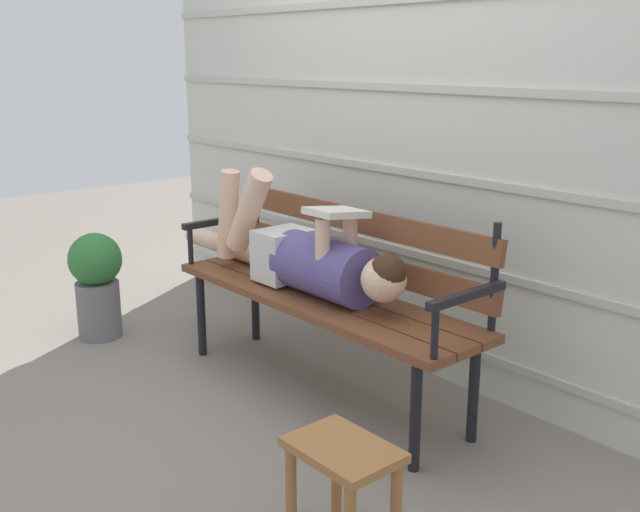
{
  "coord_description": "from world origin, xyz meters",
  "views": [
    {
      "loc": [
        2.44,
        -1.97,
        1.52
      ],
      "look_at": [
        0.0,
        0.12,
        0.66
      ],
      "focal_mm": 41.96,
      "sensor_mm": 36.0,
      "label": 1
    }
  ],
  "objects_px": {
    "park_bench": "(331,283)",
    "footstool": "(343,472)",
    "potted_plant": "(97,281)",
    "reclining_person": "(304,256)"
  },
  "relations": [
    {
      "from": "park_bench",
      "to": "footstool",
      "type": "distance_m",
      "value": 1.23
    },
    {
      "from": "park_bench",
      "to": "potted_plant",
      "type": "relative_size",
      "value": 2.87
    },
    {
      "from": "park_bench",
      "to": "reclining_person",
      "type": "height_order",
      "value": "reclining_person"
    },
    {
      "from": "reclining_person",
      "to": "footstool",
      "type": "bearing_deg",
      "value": -34.05
    },
    {
      "from": "potted_plant",
      "to": "reclining_person",
      "type": "bearing_deg",
      "value": 20.62
    },
    {
      "from": "reclining_person",
      "to": "potted_plant",
      "type": "distance_m",
      "value": 1.36
    },
    {
      "from": "reclining_person",
      "to": "footstool",
      "type": "height_order",
      "value": "reclining_person"
    },
    {
      "from": "reclining_person",
      "to": "park_bench",
      "type": "bearing_deg",
      "value": 31.96
    },
    {
      "from": "park_bench",
      "to": "footstool",
      "type": "height_order",
      "value": "park_bench"
    },
    {
      "from": "reclining_person",
      "to": "potted_plant",
      "type": "height_order",
      "value": "reclining_person"
    }
  ]
}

